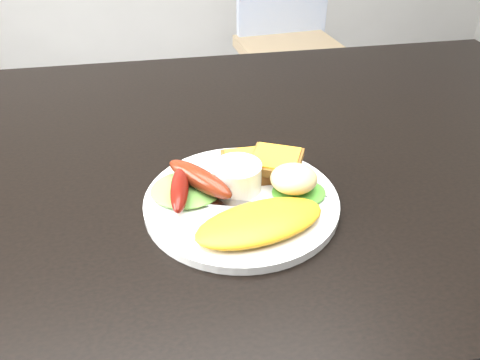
% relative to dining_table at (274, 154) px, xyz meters
% --- Properties ---
extents(dining_table, '(1.20, 0.80, 0.04)m').
position_rel_dining_table_xyz_m(dining_table, '(0.00, 0.00, 0.00)').
color(dining_table, black).
rests_on(dining_table, ground).
extents(dining_chair, '(0.44, 0.44, 0.05)m').
position_rel_dining_table_xyz_m(dining_chair, '(0.39, 1.22, -0.28)').
color(dining_chair, tan).
rests_on(dining_chair, ground).
extents(person, '(0.58, 0.39, 1.62)m').
position_rel_dining_table_xyz_m(person, '(0.19, 0.51, 0.08)').
color(person, navy).
rests_on(person, ground).
extents(plate, '(0.25, 0.25, 0.01)m').
position_rel_dining_table_xyz_m(plate, '(-0.08, -0.14, 0.03)').
color(plate, white).
rests_on(plate, dining_table).
extents(lettuce_left, '(0.10, 0.09, 0.01)m').
position_rel_dining_table_xyz_m(lettuce_left, '(-0.15, -0.12, 0.04)').
color(lettuce_left, '#509639').
rests_on(lettuce_left, plate).
extents(lettuce_right, '(0.07, 0.06, 0.01)m').
position_rel_dining_table_xyz_m(lettuce_right, '(-0.01, -0.15, 0.04)').
color(lettuce_right, green).
rests_on(lettuce_right, plate).
extents(omelette, '(0.17, 0.11, 0.02)m').
position_rel_dining_table_xyz_m(omelette, '(-0.07, -0.21, 0.04)').
color(omelette, orange).
rests_on(omelette, plate).
extents(sausage_a, '(0.03, 0.09, 0.02)m').
position_rel_dining_table_xyz_m(sausage_a, '(-0.16, -0.14, 0.05)').
color(sausage_a, '#5C0F0E').
rests_on(sausage_a, lettuce_left).
extents(sausage_b, '(0.09, 0.11, 0.03)m').
position_rel_dining_table_xyz_m(sausage_b, '(-0.13, -0.12, 0.05)').
color(sausage_b, '#6C300F').
rests_on(sausage_b, lettuce_left).
extents(ramekin, '(0.08, 0.08, 0.04)m').
position_rel_dining_table_xyz_m(ramekin, '(-0.08, -0.12, 0.05)').
color(ramekin, white).
rests_on(ramekin, plate).
extents(toast_a, '(0.08, 0.08, 0.01)m').
position_rel_dining_table_xyz_m(toast_a, '(-0.05, -0.08, 0.04)').
color(toast_a, brown).
rests_on(toast_a, plate).
extents(toast_b, '(0.09, 0.09, 0.01)m').
position_rel_dining_table_xyz_m(toast_b, '(-0.02, -0.10, 0.05)').
color(toast_b, brown).
rests_on(toast_b, toast_a).
extents(potato_salad, '(0.06, 0.06, 0.03)m').
position_rel_dining_table_xyz_m(potato_salad, '(-0.01, -0.15, 0.06)').
color(potato_salad, beige).
rests_on(potato_salad, lettuce_right).
extents(fork, '(0.16, 0.06, 0.00)m').
position_rel_dining_table_xyz_m(fork, '(-0.11, -0.15, 0.03)').
color(fork, '#ADAFB7').
rests_on(fork, plate).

